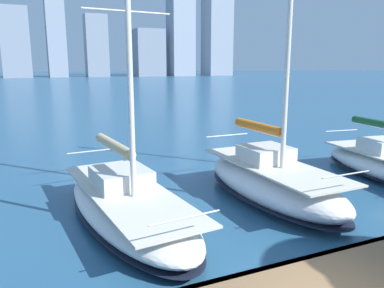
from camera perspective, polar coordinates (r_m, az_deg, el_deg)
The scene contains 3 objects.
city_skyline at distance 162.88m, azimuth -19.99°, elevation 16.85°, with size 169.82×18.78×52.66m.
sailboat_orange at distance 13.34m, azimuth 11.99°, elevation -5.28°, with size 2.74×6.99×12.49m.
sailboat_tan at distance 11.63m, azimuth -9.90°, elevation -8.77°, with size 3.45×8.29×9.38m.
Camera 1 is at (4.46, 4.43, 4.65)m, focal length 35.00 mm.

